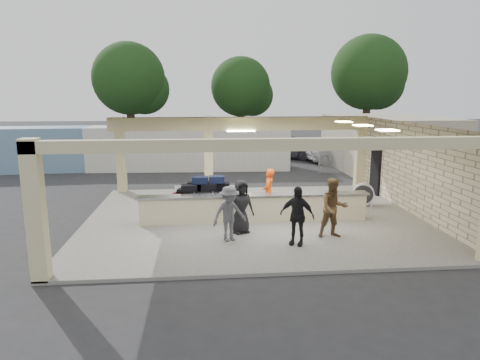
{
  "coord_description": "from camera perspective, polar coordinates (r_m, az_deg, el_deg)",
  "views": [
    {
      "loc": [
        -1.85,
        -15.04,
        4.56
      ],
      "look_at": [
        -0.37,
        1.0,
        1.3
      ],
      "focal_mm": 32.0,
      "sensor_mm": 36.0,
      "label": 1
    }
  ],
  "objects": [
    {
      "name": "car_white_b",
      "position": [
        31.68,
        18.22,
        3.92
      ],
      "size": [
        4.81,
        2.47,
        1.45
      ],
      "primitive_type": "imported",
      "rotation": [
        0.0,
        0.0,
        1.74
      ],
      "color": "silver",
      "rests_on": "ground"
    },
    {
      "name": "container_blue",
      "position": [
        27.95,
        -22.7,
        3.87
      ],
      "size": [
        10.13,
        2.95,
        2.6
      ],
      "primitive_type": "cube",
      "rotation": [
        0.0,
        0.0,
        0.05
      ],
      "color": "#6B8EAB",
      "rests_on": "ground"
    },
    {
      "name": "passenger_a",
      "position": [
        13.71,
        12.37,
        -3.68
      ],
      "size": [
        0.94,
        0.45,
        1.89
      ],
      "primitive_type": "imported",
      "rotation": [
        0.0,
        0.0,
        0.06
      ],
      "color": "brown",
      "rests_on": "pavilion"
    },
    {
      "name": "baggage_counter",
      "position": [
        15.18,
        1.91,
        -3.73
      ],
      "size": [
        8.2,
        0.58,
        0.98
      ],
      "color": "beige",
      "rests_on": "pavilion"
    },
    {
      "name": "container_white",
      "position": [
        26.41,
        -6.73,
        4.29
      ],
      "size": [
        12.15,
        2.93,
        2.61
      ],
      "primitive_type": "cube",
      "rotation": [
        0.0,
        0.0,
        -0.04
      ],
      "color": "white",
      "rests_on": "ground"
    },
    {
      "name": "baggage_handler",
      "position": [
        16.0,
        3.83,
        -1.56
      ],
      "size": [
        0.5,
        0.7,
        1.73
      ],
      "primitive_type": "imported",
      "rotation": [
        0.0,
        0.0,
        4.45
      ],
      "color": "#FB4E0D",
      "rests_on": "pavilion"
    },
    {
      "name": "luggage_cart",
      "position": [
        15.99,
        -4.67,
        -1.85
      ],
      "size": [
        2.59,
        1.72,
        1.45
      ],
      "rotation": [
        0.0,
        0.0,
        -0.07
      ],
      "color": "silver",
      "rests_on": "pavilion"
    },
    {
      "name": "fence",
      "position": [
        27.48,
        22.69,
        3.23
      ],
      "size": [
        12.06,
        0.06,
        2.03
      ],
      "color": "gray",
      "rests_on": "ground"
    },
    {
      "name": "ground",
      "position": [
        15.82,
        1.67,
        -5.31
      ],
      "size": [
        120.0,
        120.0,
        0.0
      ],
      "primitive_type": "plane",
      "color": "#27272A",
      "rests_on": "ground"
    },
    {
      "name": "passenger_c",
      "position": [
        13.1,
        -1.42,
        -4.51
      ],
      "size": [
        1.18,
        0.8,
        1.72
      ],
      "primitive_type": "imported",
      "rotation": [
        0.0,
        0.0,
        0.4
      ],
      "color": "#4E4E53",
      "rests_on": "pavilion"
    },
    {
      "name": "passenger_d",
      "position": [
        13.86,
        0.12,
        -3.54
      ],
      "size": [
        0.92,
        0.62,
        1.75
      ],
      "primitive_type": "imported",
      "rotation": [
        0.0,
        0.0,
        0.35
      ],
      "color": "black",
      "rests_on": "pavilion"
    },
    {
      "name": "tree_left",
      "position": [
        39.64,
        -14.08,
        12.6
      ],
      "size": [
        6.6,
        6.3,
        9.0
      ],
      "color": "#382619",
      "rests_on": "ground"
    },
    {
      "name": "car_white_a",
      "position": [
        29.49,
        13.9,
        3.62
      ],
      "size": [
        5.09,
        2.57,
        1.43
      ],
      "primitive_type": "imported",
      "rotation": [
        0.0,
        0.0,
        1.61
      ],
      "color": "silver",
      "rests_on": "ground"
    },
    {
      "name": "tree_right",
      "position": [
        43.36,
        17.09,
        13.15
      ],
      "size": [
        7.2,
        7.0,
        10.0
      ],
      "color": "#382619",
      "rests_on": "ground"
    },
    {
      "name": "tree_mid",
      "position": [
        41.41,
        0.51,
        12.01
      ],
      "size": [
        6.0,
        5.6,
        8.0
      ],
      "color": "#382619",
      "rests_on": "ground"
    },
    {
      "name": "drum_fan",
      "position": [
        17.82,
        16.1,
        -1.82
      ],
      "size": [
        0.9,
        0.54,
        0.95
      ],
      "rotation": [
        0.0,
        0.0,
        -0.31
      ],
      "color": "silver",
      "rests_on": "pavilion"
    },
    {
      "name": "adjacent_building",
      "position": [
        27.65,
        19.06,
        4.68
      ],
      "size": [
        6.0,
        8.0,
        3.2
      ],
      "primitive_type": "cube",
      "color": "#B4A78F",
      "rests_on": "ground"
    },
    {
      "name": "pavilion",
      "position": [
        16.16,
        2.16,
        -0.02
      ],
      "size": [
        12.01,
        10.0,
        3.55
      ],
      "color": "#66635E",
      "rests_on": "ground"
    },
    {
      "name": "passenger_b",
      "position": [
        12.88,
        7.59,
        -4.73
      ],
      "size": [
        1.11,
        0.82,
        1.79
      ],
      "primitive_type": "imported",
      "rotation": [
        0.0,
        0.0,
        -0.48
      ],
      "color": "black",
      "rests_on": "pavilion"
    },
    {
      "name": "car_dark",
      "position": [
        30.77,
        6.55,
        4.33
      ],
      "size": [
        4.91,
        3.82,
        1.57
      ],
      "primitive_type": "imported",
      "rotation": [
        0.0,
        0.0,
        1.04
      ],
      "color": "black",
      "rests_on": "ground"
    }
  ]
}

